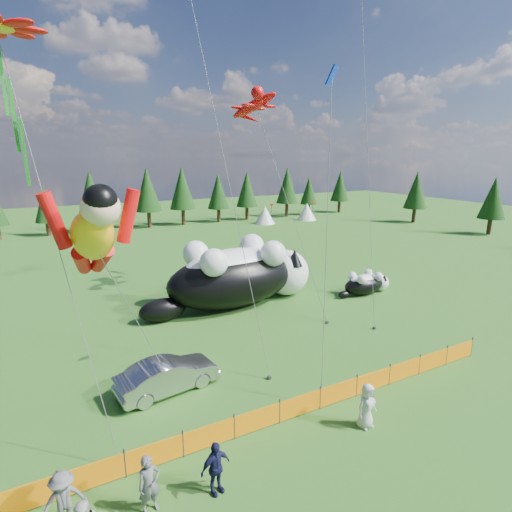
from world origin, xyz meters
The scene contains 16 objects.
ground centered at (0.00, 0.00, 0.00)m, with size 160.00×160.00×0.00m, color #10370A.
safety_fence centered at (0.00, -3.00, 0.50)m, with size 22.06×0.06×1.10m.
tree_line centered at (0.00, 45.00, 4.00)m, with size 90.00×4.00×8.00m, color black, non-canonical shape.
festival_tents centered at (11.00, 40.00, 1.40)m, with size 50.00×3.20×2.80m, color white, non-canonical shape.
cat_large centered at (3.38, 9.82, 2.26)m, with size 13.19×5.37×4.76m.
cat_small centered at (13.06, 7.31, 0.84)m, with size 4.90×1.79×1.77m.
car centered at (-4.32, 1.36, 0.77)m, with size 1.63×4.67×1.54m, color #B1B0B5.
spectator_a centered at (-6.57, -4.70, 0.95)m, with size 0.69×0.45×1.90m, color #55565A.
spectator_c centered at (-4.55, -4.97, 0.91)m, with size 1.07×0.55×1.82m, color #16173C.
spectator_d centered at (-8.86, -4.17, 0.95)m, with size 1.22×0.63×1.90m, color #55565A.
spectator_e centered at (1.95, -4.76, 0.93)m, with size 0.91×0.59×1.85m, color beige.
superhero_kite centered at (-7.11, -1.09, 7.93)m, with size 5.37×5.65×10.49m.
gecko_kite centered at (6.04, 12.84, 14.09)m, with size 5.24×12.20×16.51m.
diamond_kite_a centered at (-0.59, 6.41, 17.06)m, with size 1.28×7.44×19.69m.
diamond_kite_b centered at (12.10, 8.53, 20.08)m, with size 4.02×7.57×23.20m.
diamond_kite_c centered at (2.72, -0.65, 13.24)m, with size 2.18×2.72×14.55m.
Camera 1 is at (-8.32, -14.95, 10.51)m, focal length 28.00 mm.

